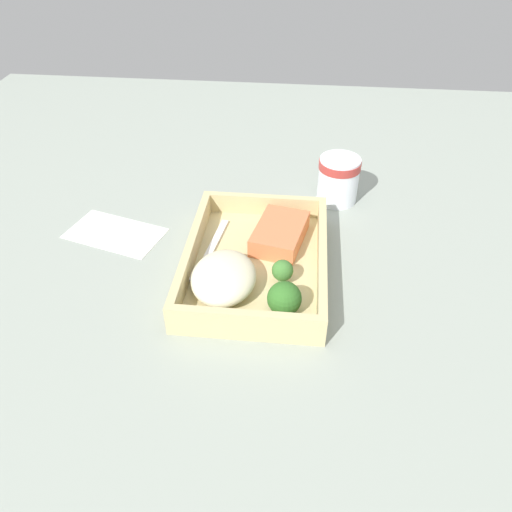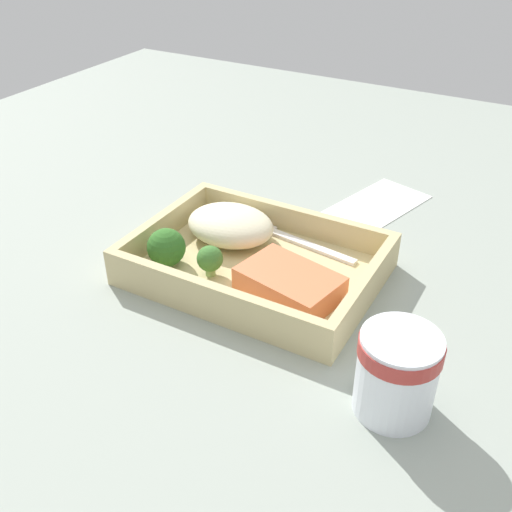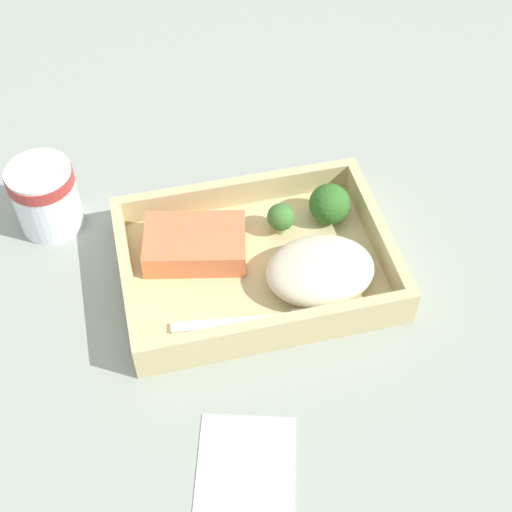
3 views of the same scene
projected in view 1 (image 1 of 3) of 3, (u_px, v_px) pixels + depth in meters
The scene contains 10 objects.
ground_plane at pixel (256, 275), 77.05cm from camera, with size 160.00×160.00×2.00cm, color #929C91.
takeout_tray at pixel (256, 267), 76.05cm from camera, with size 28.85×20.87×1.20cm, color #C9B882.
tray_rim at pixel (256, 255), 74.59cm from camera, with size 28.85×20.87×3.45cm.
salmon_fillet at pixel (280, 233), 79.18cm from camera, with size 11.00×7.18×3.00cm, color #E07448.
mashed_potatoes at pixel (224, 277), 70.03cm from camera, with size 11.54×9.18×4.23cm, color beige.
broccoli_floret_1 at pixel (284, 299), 66.35cm from camera, with size 4.67×4.67×4.72cm.
broccoli_floret_2 at pixel (282, 271), 70.99cm from camera, with size 3.11×3.11×3.86cm.
fork at pixel (209, 253), 77.25cm from camera, with size 15.88×3.74×0.44cm.
paper_cup at pixel (339, 177), 89.00cm from camera, with size 7.41×7.41×8.38cm.
receipt_slip at pixel (115, 233), 83.63cm from camera, with size 8.80×15.78×0.24cm, color white.
Camera 1 is at (57.85, 5.94, 49.63)cm, focal length 35.00 mm.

